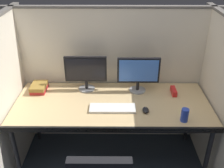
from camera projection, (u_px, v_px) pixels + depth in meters
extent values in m
cube|color=beige|center=(112.00, 78.00, 2.91)|extent=(2.20, 0.05, 1.55)
cube|color=#605B56|center=(112.00, 7.00, 2.53)|extent=(2.21, 0.06, 0.02)
cube|color=beige|center=(6.00, 105.00, 2.44)|extent=(0.05, 1.40, 1.55)
cube|color=beige|center=(218.00, 106.00, 2.43)|extent=(0.05, 1.40, 1.55)
cube|color=tan|center=(112.00, 104.00, 2.55)|extent=(1.90, 0.80, 0.04)
cube|color=black|center=(112.00, 130.00, 2.21)|extent=(1.90, 0.02, 0.05)
cylinder|color=black|center=(17.00, 157.00, 2.44)|extent=(0.04, 0.04, 0.70)
cylinder|color=black|center=(207.00, 158.00, 2.43)|extent=(0.04, 0.04, 0.70)
cylinder|color=black|center=(36.00, 115.00, 3.03)|extent=(0.04, 0.04, 0.70)
cylinder|color=black|center=(189.00, 115.00, 3.02)|extent=(0.04, 0.04, 0.70)
cylinder|color=gray|center=(87.00, 89.00, 2.77)|extent=(0.17, 0.17, 0.01)
cylinder|color=black|center=(87.00, 84.00, 2.74)|extent=(0.03, 0.03, 0.09)
cube|color=black|center=(86.00, 69.00, 2.66)|extent=(0.43, 0.03, 0.27)
cube|color=black|center=(86.00, 70.00, 2.64)|extent=(0.39, 0.01, 0.23)
cylinder|color=gray|center=(137.00, 90.00, 2.74)|extent=(0.17, 0.17, 0.01)
cylinder|color=black|center=(138.00, 86.00, 2.72)|extent=(0.03, 0.03, 0.09)
cube|color=black|center=(138.00, 70.00, 2.63)|extent=(0.43, 0.03, 0.27)
cube|color=#3F72D8|center=(139.00, 71.00, 2.61)|extent=(0.39, 0.01, 0.23)
cube|color=silver|center=(112.00, 108.00, 2.43)|extent=(0.43, 0.15, 0.02)
ellipsoid|color=black|center=(146.00, 110.00, 2.40)|extent=(0.06, 0.10, 0.03)
cylinder|color=#59595B|center=(146.00, 108.00, 2.41)|extent=(0.01, 0.01, 0.01)
cylinder|color=#263FB2|center=(185.00, 115.00, 2.25)|extent=(0.07, 0.07, 0.12)
cube|color=#B22626|center=(39.00, 89.00, 2.74)|extent=(0.15, 0.21, 0.04)
cube|color=olive|center=(39.00, 86.00, 2.71)|extent=(0.15, 0.21, 0.04)
cube|color=red|center=(174.00, 91.00, 2.68)|extent=(0.04, 0.15, 0.06)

